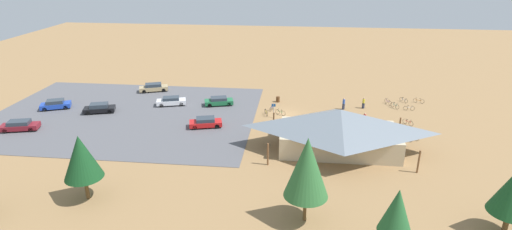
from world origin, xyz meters
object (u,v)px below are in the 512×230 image
lot_sign (274,108)px  car_white_by_curb (171,101)px  bicycle_purple_by_bin (388,102)px  bicycle_white_edge_north (409,108)px  bicycle_orange_lone_west (414,139)px  bicycle_yellow_mid_cluster (266,112)px  trash_bin (278,99)px  bicycle_silver_yard_left (404,100)px  pine_midwest (397,211)px  pine_mideast (307,167)px  visitor_near_lot (364,119)px  bicycle_orange_edge_south (419,101)px  car_red_inner_stall (206,122)px  bike_pavilion (339,128)px  car_black_second_row (99,108)px  pine_far_east (81,157)px  visitor_crossing_yard (344,103)px  bicycle_black_yard_center (391,128)px  bicycle_red_front_row (408,122)px  car_maroon_mid_lot (20,126)px  visitor_by_pavilion (364,103)px  car_green_aisle_side (219,101)px  car_blue_far_end (56,104)px  car_tan_front_row (154,87)px  bicycle_teal_yard_front (395,106)px  bicycle_green_back_row (280,112)px  bicycle_blue_trailside (272,108)px

lot_sign → car_white_by_curb: size_ratio=0.46×
bicycle_purple_by_bin → bicycle_white_edge_north: 3.59m
bicycle_orange_lone_west → bicycle_white_edge_north: (-2.03, -11.36, -0.01)m
bicycle_yellow_mid_cluster → trash_bin: bearing=-103.4°
bicycle_silver_yard_left → pine_midwest: bearing=76.1°
pine_mideast → visitor_near_lot: pine_mideast is taller
bicycle_orange_edge_south → bicycle_silver_yard_left: bearing=-4.0°
bicycle_white_edge_north → car_red_inner_stall: 30.80m
bike_pavilion → car_black_second_row: bike_pavilion is taller
bicycle_yellow_mid_cluster → car_white_by_curb: bearing=-9.2°
pine_far_east → visitor_crossing_yard: bearing=-134.3°
pine_far_east → bicycle_silver_yard_left: bearing=-139.0°
bicycle_black_yard_center → car_white_by_curb: 32.89m
bicycle_black_yard_center → bicycle_red_front_row: (-2.70, -2.33, -0.01)m
car_maroon_mid_lot → visitor_by_pavilion: (-46.89, -13.73, 0.16)m
pine_midwest → pine_mideast: pine_mideast is taller
bicycle_black_yard_center → car_green_aisle_side: bearing=-16.1°
car_green_aisle_side → visitor_crossing_yard: size_ratio=2.58×
car_blue_far_end → car_green_aisle_side: 24.84m
trash_bin → car_black_second_row: bearing=16.3°
bicycle_white_edge_north → car_green_aisle_side: bearing=2.0°
visitor_by_pavilion → car_tan_front_row: bearing=-7.3°
bicycle_black_yard_center → visitor_crossing_yard: bearing=-53.2°
bicycle_black_yard_center → bicycle_red_front_row: bicycle_black_yard_center is taller
car_blue_far_end → bicycle_yellow_mid_cluster: bearing=-178.2°
bicycle_red_front_row → car_tan_front_row: 41.43m
pine_mideast → bicycle_purple_by_bin: pine_mideast is taller
visitor_crossing_yard → car_blue_far_end: bearing=6.0°
bicycle_white_edge_north → bicycle_teal_yard_front: bearing=-21.5°
pine_far_east → car_blue_far_end: (16.92, -22.80, -3.73)m
bike_pavilion → lot_sign: (8.46, -9.59, -1.51)m
bicycle_orange_edge_south → bicycle_teal_yard_front: bearing=33.3°
bike_pavilion → bicycle_purple_by_bin: size_ratio=10.01×
visitor_by_pavilion → visitor_crossing_yard: 3.18m
car_blue_far_end → lot_sign: bearing=-179.8°
car_red_inner_stall → visitor_near_lot: (-21.65, -3.22, 0.21)m
pine_midwest → car_white_by_curb: (27.30, -31.59, -3.56)m
car_blue_far_end → visitor_by_pavilion: (-46.77, -5.44, 0.15)m
bicycle_teal_yard_front → bicycle_green_back_row: bearing=15.5°
pine_mideast → bicycle_blue_trailside: pine_mideast is taller
trash_bin → bicycle_orange_edge_south: (-22.32, -1.98, -0.10)m
car_red_inner_stall → bicycle_white_edge_north: bearing=-161.6°
bike_pavilion → car_green_aisle_side: size_ratio=3.54×
visitor_near_lot → bicycle_black_yard_center: bearing=153.2°
bicycle_orange_lone_west → visitor_near_lot: 7.40m
pine_mideast → bicycle_yellow_mid_cluster: size_ratio=4.72×
visitor_crossing_yard → visitor_near_lot: visitor_crossing_yard is taller
bicycle_blue_trailside → bicycle_yellow_mid_cluster: (0.70, 2.04, 0.03)m
visitor_crossing_yard → visitor_near_lot: size_ratio=1.03×
bike_pavilion → car_blue_far_end: (41.78, -9.46, -2.17)m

